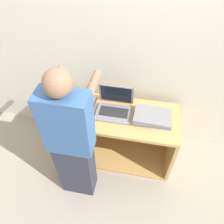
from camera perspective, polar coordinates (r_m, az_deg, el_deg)
ground_plane at (r=2.72m, az=-0.82°, el=-15.23°), size 12.00×12.00×0.00m
wall_back at (r=2.30m, az=2.32°, el=14.97°), size 8.00×0.05×2.40m
cart at (r=2.62m, az=0.65°, el=-4.73°), size 1.38×0.57×0.71m
laptop_open at (r=2.30m, az=0.64°, el=1.31°), size 0.37×0.31×0.27m
laptop_stack_left at (r=2.35m, az=-9.12°, el=1.78°), size 0.39×0.27×0.12m
laptop_stack_right at (r=2.27m, az=10.51°, el=-1.37°), size 0.38×0.28×0.07m
person at (r=1.99m, az=-10.43°, el=-8.12°), size 0.40×0.52×1.59m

